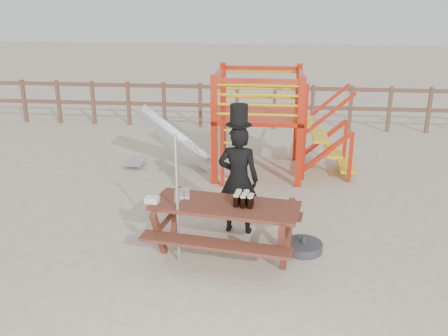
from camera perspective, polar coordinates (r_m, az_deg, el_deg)
ground at (r=7.12m, az=1.00°, el=-10.08°), size 60.00×60.00×0.00m
back_fence at (r=13.47m, az=3.64°, el=7.61°), size 15.09×0.09×1.20m
playground_fort at (r=10.06m, az=3.53°, el=5.45°), size 4.71×1.84×2.10m
picnic_table at (r=6.94m, az=0.13°, el=-6.33°), size 2.20×1.68×0.78m
man_with_hat at (r=7.48m, az=1.65°, el=-1.00°), size 0.65×0.46×2.00m
metal_pole at (r=6.62m, az=-5.36°, el=-3.77°), size 0.04×0.04×1.82m
parasol_base at (r=7.32m, az=9.04°, el=-8.87°), size 0.55×0.55×0.23m
paper_bag at (r=6.93m, az=-8.22°, el=-3.61°), size 0.19×0.15×0.08m
stout_pints at (r=6.77m, az=2.24°, el=-3.57°), size 0.28×0.29×0.17m
empty_glasses at (r=6.97m, az=-4.84°, el=-3.08°), size 0.20×0.20×0.15m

